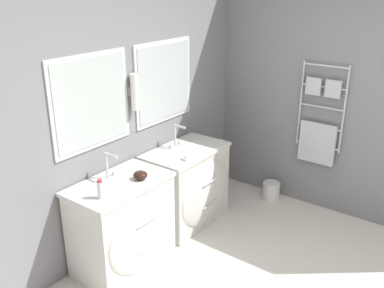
{
  "coord_description": "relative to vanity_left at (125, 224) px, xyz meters",
  "views": [
    {
      "loc": [
        -2.53,
        -0.62,
        2.42
      ],
      "look_at": [
        0.26,
        1.45,
        1.07
      ],
      "focal_mm": 40.0,
      "sensor_mm": 36.0,
      "label": 1
    }
  ],
  "objects": [
    {
      "name": "faucet_right",
      "position": [
        0.92,
        0.16,
        0.52
      ],
      "size": [
        0.17,
        0.14,
        0.24
      ],
      "color": "silver",
      "rests_on": "vanity_right"
    },
    {
      "name": "wall_back",
      "position": [
        0.31,
        0.34,
        0.89
      ],
      "size": [
        5.12,
        0.16,
        2.6
      ],
      "color": "slate",
      "rests_on": "ground_plane"
    },
    {
      "name": "toiletry_bottle",
      "position": [
        -0.28,
        -0.05,
        0.47
      ],
      "size": [
        0.05,
        0.05,
        0.16
      ],
      "color": "silver",
      "rests_on": "vanity_left"
    },
    {
      "name": "wall_right",
      "position": [
        2.09,
        -0.83,
        0.87
      ],
      "size": [
        0.13,
        4.11,
        2.6
      ],
      "color": "slate",
      "rests_on": "ground_plane"
    },
    {
      "name": "faucet_left",
      "position": [
        0.0,
        0.16,
        0.52
      ],
      "size": [
        0.17,
        0.14,
        0.24
      ],
      "color": "silver",
      "rests_on": "vanity_left"
    },
    {
      "name": "waste_bin",
      "position": [
        1.9,
        -0.47,
        -0.31
      ],
      "size": [
        0.2,
        0.2,
        0.2
      ],
      "color": "silver",
      "rests_on": "ground_plane"
    },
    {
      "name": "vanity_right",
      "position": [
        0.92,
        0.0,
        0.0
      ],
      "size": [
        0.88,
        0.58,
        0.82
      ],
      "color": "silver",
      "rests_on": "ground_plane"
    },
    {
      "name": "amenity_bowl",
      "position": [
        0.15,
        -0.07,
        0.43
      ],
      "size": [
        0.12,
        0.12,
        0.07
      ],
      "color": "black",
      "rests_on": "vanity_left"
    },
    {
      "name": "soap_dish",
      "position": [
        0.73,
        -0.13,
        0.41
      ],
      "size": [
        0.09,
        0.07,
        0.04
      ],
      "color": "white",
      "rests_on": "vanity_right"
    },
    {
      "name": "vanity_left",
      "position": [
        0.0,
        0.0,
        0.0
      ],
      "size": [
        0.88,
        0.58,
        0.82
      ],
      "color": "silver",
      "rests_on": "ground_plane"
    }
  ]
}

